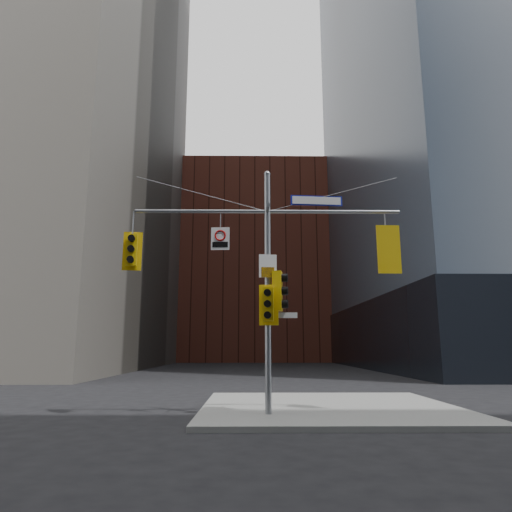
{
  "coord_description": "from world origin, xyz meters",
  "views": [
    {
      "loc": [
        -0.49,
        -11.25,
        1.98
      ],
      "look_at": [
        -0.34,
        2.0,
        4.63
      ],
      "focal_mm": 32.0,
      "sensor_mm": 36.0,
      "label": 1
    }
  ],
  "objects_px": {
    "traffic_light_east_arm": "(387,251)",
    "traffic_light_pole_side": "(279,291)",
    "signal_assembly": "(268,263)",
    "regulatory_sign_arm": "(220,238)",
    "street_sign_blade": "(317,201)",
    "traffic_light_pole_front": "(268,304)",
    "traffic_light_west_arm": "(132,250)"
  },
  "relations": [
    {
      "from": "traffic_light_east_arm",
      "to": "traffic_light_pole_side",
      "type": "height_order",
      "value": "traffic_light_east_arm"
    },
    {
      "from": "signal_assembly",
      "to": "traffic_light_east_arm",
      "type": "xyz_separation_m",
      "value": [
        3.55,
        0.0,
        0.38
      ]
    },
    {
      "from": "regulatory_sign_arm",
      "to": "signal_assembly",
      "type": "bearing_deg",
      "value": 4.32
    },
    {
      "from": "signal_assembly",
      "to": "traffic_light_east_arm",
      "type": "relative_size",
      "value": 5.52
    },
    {
      "from": "regulatory_sign_arm",
      "to": "traffic_light_east_arm",
      "type": "bearing_deg",
      "value": 3.74
    },
    {
      "from": "street_sign_blade",
      "to": "signal_assembly",
      "type": "bearing_deg",
      "value": 175.59
    },
    {
      "from": "signal_assembly",
      "to": "traffic_light_pole_front",
      "type": "bearing_deg",
      "value": -89.83
    },
    {
      "from": "traffic_light_east_arm",
      "to": "regulatory_sign_arm",
      "type": "distance_m",
      "value": 4.98
    },
    {
      "from": "traffic_light_east_arm",
      "to": "regulatory_sign_arm",
      "type": "bearing_deg",
      "value": -1.38
    },
    {
      "from": "traffic_light_east_arm",
      "to": "regulatory_sign_arm",
      "type": "height_order",
      "value": "traffic_light_east_arm"
    },
    {
      "from": "traffic_light_west_arm",
      "to": "street_sign_blade",
      "type": "bearing_deg",
      "value": -7.29
    },
    {
      "from": "signal_assembly",
      "to": "street_sign_blade",
      "type": "bearing_deg",
      "value": 0.11
    },
    {
      "from": "signal_assembly",
      "to": "traffic_light_pole_side",
      "type": "distance_m",
      "value": 0.9
    },
    {
      "from": "signal_assembly",
      "to": "traffic_light_east_arm",
      "type": "bearing_deg",
      "value": 0.0
    },
    {
      "from": "signal_assembly",
      "to": "regulatory_sign_arm",
      "type": "relative_size",
      "value": 11.61
    },
    {
      "from": "traffic_light_pole_front",
      "to": "traffic_light_east_arm",
      "type": "bearing_deg",
      "value": 12.41
    },
    {
      "from": "traffic_light_pole_side",
      "to": "regulatory_sign_arm",
      "type": "distance_m",
      "value": 2.36
    },
    {
      "from": "traffic_light_west_arm",
      "to": "regulatory_sign_arm",
      "type": "xyz_separation_m",
      "value": [
        2.62,
        -0.03,
        0.37
      ]
    },
    {
      "from": "traffic_light_east_arm",
      "to": "traffic_light_pole_side",
      "type": "relative_size",
      "value": 1.25
    },
    {
      "from": "traffic_light_east_arm",
      "to": "traffic_light_pole_front",
      "type": "distance_m",
      "value": 3.92
    },
    {
      "from": "traffic_light_pole_side",
      "to": "regulatory_sign_arm",
      "type": "bearing_deg",
      "value": 100.66
    },
    {
      "from": "traffic_light_pole_side",
      "to": "street_sign_blade",
      "type": "relative_size",
      "value": 0.73
    },
    {
      "from": "traffic_light_west_arm",
      "to": "traffic_light_east_arm",
      "type": "bearing_deg",
      "value": -7.29
    },
    {
      "from": "traffic_light_pole_front",
      "to": "street_sign_blade",
      "type": "height_order",
      "value": "street_sign_blade"
    },
    {
      "from": "traffic_light_pole_front",
      "to": "regulatory_sign_arm",
      "type": "height_order",
      "value": "regulatory_sign_arm"
    },
    {
      "from": "traffic_light_west_arm",
      "to": "street_sign_blade",
      "type": "height_order",
      "value": "street_sign_blade"
    },
    {
      "from": "signal_assembly",
      "to": "regulatory_sign_arm",
      "type": "xyz_separation_m",
      "value": [
        -1.41,
        -0.02,
        0.75
      ]
    },
    {
      "from": "traffic_light_pole_front",
      "to": "signal_assembly",
      "type": "bearing_deg",
      "value": 98.28
    },
    {
      "from": "traffic_light_pole_side",
      "to": "traffic_light_pole_front",
      "type": "xyz_separation_m",
      "value": [
        -0.33,
        -0.27,
        -0.41
      ]
    },
    {
      "from": "signal_assembly",
      "to": "street_sign_blade",
      "type": "xyz_separation_m",
      "value": [
        1.5,
        0.0,
        1.93
      ]
    },
    {
      "from": "traffic_light_east_arm",
      "to": "signal_assembly",
      "type": "bearing_deg",
      "value": -1.61
    },
    {
      "from": "signal_assembly",
      "to": "traffic_light_pole_side",
      "type": "bearing_deg",
      "value": -0.25
    }
  ]
}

